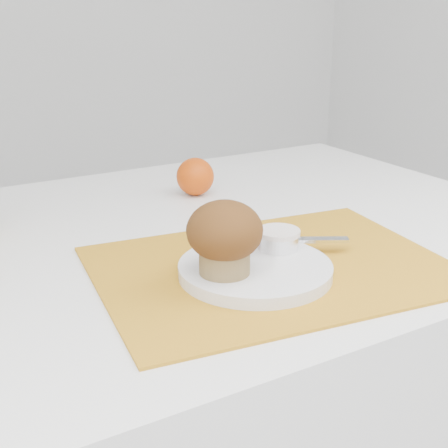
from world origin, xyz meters
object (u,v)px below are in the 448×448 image
plate (255,270)px  orange (195,177)px  table (183,434)px  muffin (225,236)px

plate → orange: size_ratio=2.87×
table → plate: (0.01, -0.20, 0.39)m
table → orange: bearing=54.6°
plate → orange: (0.11, 0.37, 0.02)m
muffin → plate: bearing=3.9°
muffin → table: bearing=80.4°
table → muffin: bearing=-99.6°
plate → orange: bearing=73.9°
muffin → orange: bearing=67.4°
table → plate: size_ratio=6.01×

